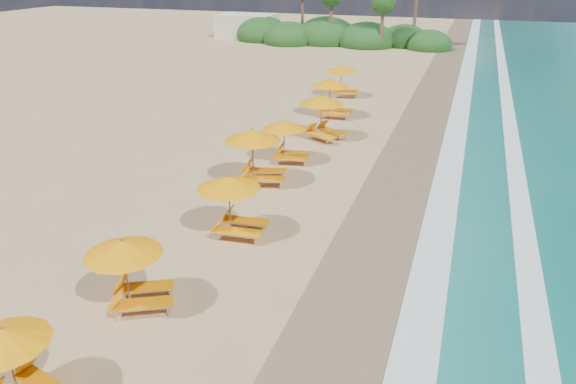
# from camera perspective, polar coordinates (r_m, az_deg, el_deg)

# --- Properties ---
(ground) EXTENTS (160.00, 160.00, 0.00)m
(ground) POSITION_cam_1_polar(r_m,az_deg,el_deg) (20.52, -0.00, -3.07)
(ground) COLOR tan
(ground) RESTS_ON ground
(wet_sand) EXTENTS (4.00, 160.00, 0.01)m
(wet_sand) POSITION_cam_1_polar(r_m,az_deg,el_deg) (19.74, 11.09, -4.69)
(wet_sand) COLOR #826F4D
(wet_sand) RESTS_ON ground
(surf_foam) EXTENTS (4.00, 160.00, 0.01)m
(surf_foam) POSITION_cam_1_polar(r_m,az_deg,el_deg) (19.64, 18.92, -5.69)
(surf_foam) COLOR white
(surf_foam) RESTS_ON ground
(station_2) EXTENTS (2.50, 2.42, 2.01)m
(station_2) POSITION_cam_1_polar(r_m,az_deg,el_deg) (13.65, -27.20, -15.80)
(station_2) COLOR olive
(station_2) RESTS_ON ground
(station_3) EXTENTS (2.95, 2.95, 2.22)m
(station_3) POSITION_cam_1_polar(r_m,az_deg,el_deg) (15.75, -16.27, -7.85)
(station_3) COLOR olive
(station_3) RESTS_ON ground
(station_4) EXTENTS (2.62, 2.45, 2.31)m
(station_4) POSITION_cam_1_polar(r_m,az_deg,el_deg) (19.07, -5.76, -1.05)
(station_4) COLOR olive
(station_4) RESTS_ON ground
(station_5) EXTENTS (3.19, 3.10, 2.55)m
(station_5) POSITION_cam_1_polar(r_m,az_deg,el_deg) (23.51, -3.29, 4.21)
(station_5) COLOR olive
(station_5) RESTS_ON ground
(station_6) EXTENTS (2.63, 2.53, 2.16)m
(station_6) POSITION_cam_1_polar(r_m,az_deg,el_deg) (26.10, -0.06, 5.74)
(station_6) COLOR olive
(station_6) RESTS_ON ground
(station_7) EXTENTS (3.33, 3.33, 2.50)m
(station_7) POSITION_cam_1_polar(r_m,az_deg,el_deg) (29.62, 3.81, 8.25)
(station_7) COLOR olive
(station_7) RESTS_ON ground
(station_8) EXTENTS (2.78, 2.59, 2.50)m
(station_8) POSITION_cam_1_polar(r_m,az_deg,el_deg) (34.04, 4.77, 10.25)
(station_8) COLOR olive
(station_8) RESTS_ON ground
(station_9) EXTENTS (2.77, 2.65, 2.32)m
(station_9) POSITION_cam_1_polar(r_m,az_deg,el_deg) (39.49, 5.92, 11.91)
(station_9) COLOR olive
(station_9) RESTS_ON ground
(treeline) EXTENTS (25.80, 8.80, 9.74)m
(treeline) POSITION_cam_1_polar(r_m,az_deg,el_deg) (65.36, 4.92, 16.29)
(treeline) COLOR #163D14
(treeline) RESTS_ON ground
(beach_building) EXTENTS (7.00, 5.00, 2.80)m
(beach_building) POSITION_cam_1_polar(r_m,az_deg,el_deg) (71.51, -4.38, 17.25)
(beach_building) COLOR beige
(beach_building) RESTS_ON ground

